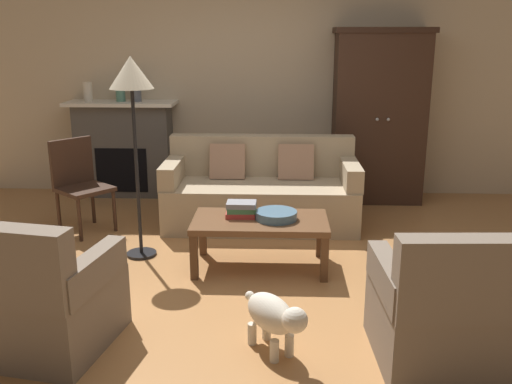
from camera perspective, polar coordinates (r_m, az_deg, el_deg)
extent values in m
plane|color=#B27A47|center=(4.61, -1.33, -8.31)|extent=(9.60, 9.60, 0.00)
cube|color=beige|center=(6.77, 0.00, 11.69)|extent=(7.20, 0.10, 2.80)
cube|color=#4C4947|center=(6.89, -13.12, 4.11)|extent=(1.10, 0.36, 1.08)
cube|color=black|center=(6.76, -13.42, 2.14)|extent=(0.60, 0.01, 0.52)
cube|color=white|center=(6.78, -13.46, 8.72)|extent=(1.26, 0.48, 0.04)
cube|color=#382319|center=(6.58, 12.24, 7.19)|extent=(1.00, 0.52, 1.88)
cube|color=#2F1E15|center=(6.52, 12.75, 15.66)|extent=(1.06, 0.55, 0.06)
sphere|color=#ADAFB5|center=(6.30, 12.13, 7.18)|extent=(0.04, 0.04, 0.04)
sphere|color=#ADAFB5|center=(6.32, 13.21, 7.14)|extent=(0.04, 0.04, 0.04)
cube|color=tan|center=(5.69, 0.51, -1.22)|extent=(1.90, 0.85, 0.44)
cube|color=tan|center=(5.91, 0.61, 3.74)|extent=(1.90, 0.19, 0.42)
cube|color=tan|center=(5.69, -8.38, 2.07)|extent=(0.16, 0.80, 0.22)
cube|color=tan|center=(5.65, 9.49, 1.91)|extent=(0.16, 0.80, 0.22)
cube|color=#9E755B|center=(5.80, -2.89, 3.08)|extent=(0.36, 0.19, 0.37)
cube|color=#9E755B|center=(5.78, 4.05, 3.03)|extent=(0.36, 0.19, 0.37)
cube|color=brown|center=(4.61, 0.42, -3.04)|extent=(1.10, 0.60, 0.05)
cube|color=brown|center=(4.48, -6.27, -6.55)|extent=(0.06, 0.06, 0.37)
cube|color=brown|center=(4.45, 6.92, -6.75)|extent=(0.06, 0.06, 0.37)
cube|color=brown|center=(4.96, -5.39, -4.28)|extent=(0.06, 0.06, 0.37)
cube|color=brown|center=(4.93, 6.47, -4.44)|extent=(0.06, 0.06, 0.37)
cylinder|color=slate|center=(4.59, 2.06, -2.35)|extent=(0.34, 0.34, 0.07)
cube|color=#B73833|center=(4.66, -1.55, -2.25)|extent=(0.24, 0.17, 0.04)
cube|color=#427A4C|center=(4.65, -1.45, -1.75)|extent=(0.25, 0.18, 0.04)
cube|color=gray|center=(4.63, -1.48, -1.26)|extent=(0.24, 0.17, 0.04)
cylinder|color=beige|center=(6.88, -16.62, 9.68)|extent=(0.10, 0.10, 0.22)
cylinder|color=slate|center=(6.77, -13.51, 9.58)|extent=(0.11, 0.11, 0.17)
cylinder|color=#565B66|center=(6.72, -12.05, 10.27)|extent=(0.12, 0.12, 0.32)
cube|color=#756656|center=(3.80, -20.36, -11.36)|extent=(0.88, 0.88, 0.42)
cube|color=#756656|center=(3.40, -23.87, -6.89)|extent=(0.78, 0.29, 0.46)
cube|color=#756656|center=(3.51, -16.27, -7.70)|extent=(0.24, 0.71, 0.20)
cube|color=#756656|center=(3.60, 18.21, -12.74)|extent=(0.79, 0.79, 0.42)
cube|color=#756656|center=(3.15, 20.64, -8.30)|extent=(0.77, 0.20, 0.46)
cube|color=#756656|center=(3.59, 23.69, -7.94)|extent=(0.15, 0.70, 0.20)
cube|color=#756656|center=(3.37, 13.28, -8.45)|extent=(0.15, 0.70, 0.20)
cube|color=#382319|center=(5.68, -16.90, 0.27)|extent=(0.62, 0.62, 0.04)
cylinder|color=#382319|center=(5.49, -17.37, -2.74)|extent=(0.04, 0.04, 0.41)
cylinder|color=#382319|center=(5.68, -14.09, -1.88)|extent=(0.04, 0.04, 0.41)
cylinder|color=#382319|center=(5.81, -19.29, -1.91)|extent=(0.04, 0.04, 0.41)
cylinder|color=#382319|center=(5.99, -16.12, -1.12)|extent=(0.04, 0.04, 0.41)
cube|color=#382319|center=(5.79, -18.12, 2.96)|extent=(0.31, 0.36, 0.45)
cylinder|color=black|center=(5.09, -11.47, -6.11)|extent=(0.26, 0.26, 0.02)
cylinder|color=black|center=(4.87, -11.93, 1.78)|extent=(0.03, 0.03, 1.47)
cone|color=beige|center=(4.74, -12.51, 11.71)|extent=(0.36, 0.36, 0.26)
ellipsoid|color=beige|center=(3.49, 1.48, -12.10)|extent=(0.40, 0.44, 0.22)
sphere|color=beige|center=(3.29, 3.95, -12.78)|extent=(0.15, 0.15, 0.15)
cylinder|color=beige|center=(3.52, 3.38, -15.21)|extent=(0.06, 0.06, 0.14)
cylinder|color=beige|center=(3.46, 1.87, -15.74)|extent=(0.06, 0.06, 0.14)
cylinder|color=beige|center=(3.69, 1.07, -13.63)|extent=(0.06, 0.06, 0.14)
cylinder|color=beige|center=(3.63, -0.40, -14.11)|extent=(0.06, 0.06, 0.14)
sphere|color=beige|center=(3.65, -0.63, -10.42)|extent=(0.06, 0.06, 0.06)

